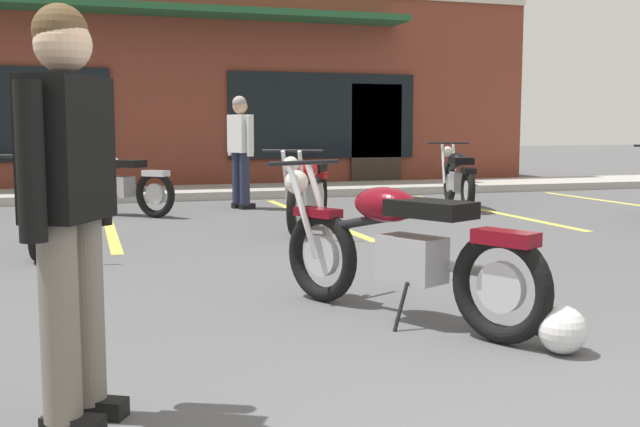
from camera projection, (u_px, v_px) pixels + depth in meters
The scene contains 12 objects.
ground_plane at pixel (297, 278), 6.06m from camera, with size 80.00×80.00×0.00m, color #515154.
sidewalk_kerb at pixel (180, 193), 13.26m from camera, with size 22.00×1.80×0.14m, color #A8A59E.
brick_storefront_building at pixel (155, 90), 17.02m from camera, with size 15.19×6.86×4.13m.
painted_stall_lines at pixel (214, 220), 9.86m from camera, with size 13.42×4.80×0.01m.
motorcycle_foreground_classic at pixel (399, 247), 4.71m from camera, with size 1.21×1.95×0.98m.
motorcycle_black_cruiser at pixel (44, 197), 7.37m from camera, with size 0.66×2.11×0.98m.
motorcycle_silver_naked at pixel (113, 182), 10.44m from camera, with size 1.65×1.65×0.98m.
motorcycle_blue_standard at pixel (458, 177), 11.47m from camera, with size 0.93×2.05×0.98m.
motorcycle_green_cafe_racer at pixel (308, 191), 8.95m from camera, with size 1.25×1.92×0.98m.
person_in_black_shirt at pixel (241, 145), 11.20m from camera, with size 0.38×0.59×1.68m.
person_in_shorts_foreground at pixel (69, 192), 2.96m from camera, with size 0.40×0.57×1.68m.
helmet_on_pavement at pixel (562, 330), 4.02m from camera, with size 0.26×0.26×0.26m.
Camera 1 is at (-1.62, -2.10, 1.20)m, focal length 42.37 mm.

